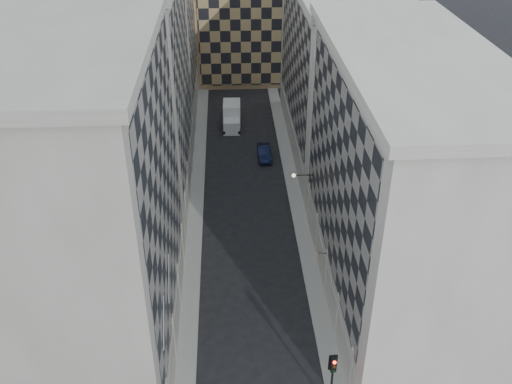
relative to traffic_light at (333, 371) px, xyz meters
name	(u,v)px	position (x,y,z in m)	size (l,w,h in m)	color
sidewalk_west	(197,199)	(-9.80, 26.35, -3.38)	(1.50, 100.00, 0.15)	gray
sidewalk_east	(295,196)	(0.70, 26.35, -3.38)	(1.50, 100.00, 0.15)	gray
bldg_left_a	(92,207)	(-15.43, 7.35, 8.37)	(10.80, 22.80, 23.70)	gray
bldg_left_b	(135,90)	(-15.43, 29.35, 7.87)	(10.80, 22.80, 22.70)	gray
bldg_left_c	(156,31)	(-15.43, 51.35, 7.37)	(10.80, 22.80, 21.70)	gray
bldg_right_a	(397,186)	(6.33, 11.35, 6.86)	(10.80, 26.80, 20.70)	#AAA79C
bldg_right_b	(335,69)	(6.34, 38.35, 6.39)	(10.80, 28.80, 19.70)	#AAA79C
tan_block	(249,14)	(-2.55, 64.25, 5.98)	(16.80, 14.80, 18.80)	#A47F57
flagpoles_left	(166,300)	(-10.45, 2.35, 4.54)	(0.10, 6.33, 2.33)	gray
bracket_lamp	(296,175)	(-0.17, 20.35, 2.74)	(1.98, 0.36, 0.36)	black
traffic_light	(333,371)	(0.00, 0.00, 0.00)	(0.58, 0.50, 4.62)	black
box_truck	(232,117)	(-5.71, 44.40, -2.15)	(2.39, 5.56, 3.01)	silver
dark_car	(264,153)	(-2.04, 35.28, -2.75)	(1.50, 4.31, 1.42)	black
shop_sign	(317,257)	(0.60, 11.31, 0.38)	(0.96, 0.64, 0.72)	black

